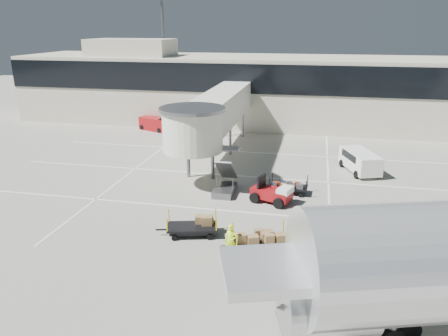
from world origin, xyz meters
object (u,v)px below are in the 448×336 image
Objects in this scene: box_cart_near at (261,241)px; belt_loader at (155,124)px; box_cart_far at (193,227)px; suitcase_cart at (289,187)px; baggage_tug at (272,193)px; ground_worker at (231,241)px; minivan at (359,160)px.

box_cart_near is 0.87× the size of belt_loader.
box_cart_near is 1.02× the size of box_cart_far.
belt_loader is at bearing 100.31° from box_cart_far.
box_cart_far is 27.27m from belt_loader.
baggage_tug is at bearing -113.94° from suitcase_cart.
suitcase_cart is 9.31m from box_cart_far.
ground_worker is 17.70m from minivan.
ground_worker is 0.37× the size of minivan.
minivan reaches higher than suitcase_cart.
suitcase_cart is at bearing -21.58° from belt_loader.
box_cart_far is 3.26m from ground_worker.
belt_loader is (-15.70, 25.66, 0.14)m from box_cart_near.
minivan is at bearing 38.91° from box_cart_far.
suitcase_cart is 8.16m from minivan.
baggage_tug is at bearing -147.73° from minivan.
box_cart_near is 16.25m from minivan.
box_cart_far is (-3.96, -5.91, -0.16)m from baggage_tug.
ground_worker is (-2.35, -9.79, 0.43)m from suitcase_cart.
box_cart_near is at bearing -28.43° from box_cart_far.
belt_loader reaches higher than box_cart_near.
ground_worker is at bearing -79.39° from baggage_tug.
belt_loader is at bearing 134.21° from minivan.
belt_loader is (-14.21, 26.58, -0.16)m from ground_worker.
box_cart_near is at bearing -132.23° from minivan.
suitcase_cart is 23.58m from belt_loader.
belt_loader reaches higher than ground_worker.
baggage_tug reaches higher than suitcase_cart.
suitcase_cart is at bearing -150.71° from minivan.
minivan is at bearing 72.54° from baggage_tug.
ground_worker reaches higher than minivan.
box_cart_near is 2.06× the size of ground_worker.
minivan is at bearing 52.07° from suitcase_cart.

